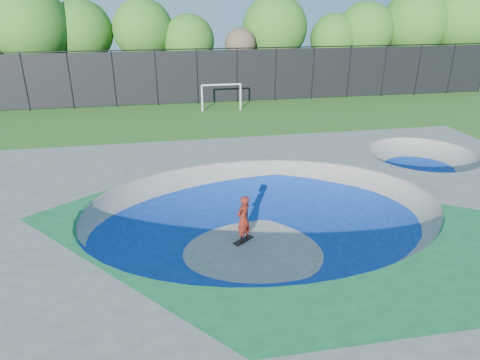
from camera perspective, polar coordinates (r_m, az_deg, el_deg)
The scene contains 7 objects.
ground at distance 13.67m, azimuth 2.99°, elevation -9.01°, with size 120.00×120.00×0.00m, color #2D611B.
skate_deck at distance 13.30m, azimuth 3.06°, elevation -6.26°, with size 22.00×14.00×1.50m, color gray.
skater at distance 13.61m, azimuth 0.45°, elevation -5.25°, with size 0.59×0.38×1.61m, color red.
skateboard at distance 13.99m, azimuth 0.44°, elevation -8.07°, with size 0.78×0.22×0.05m, color black.
soccer_goal at distance 30.62m, azimuth -2.50°, elevation 11.62°, with size 2.86×0.12×1.89m.
fence at distance 32.81m, azimuth -5.71°, elevation 13.68°, with size 48.09×0.09×4.04m.
treeline at distance 37.57m, azimuth -6.33°, elevation 19.49°, with size 53.58×8.10×8.62m.
Camera 1 is at (-2.84, -11.28, 7.18)m, focal length 32.00 mm.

